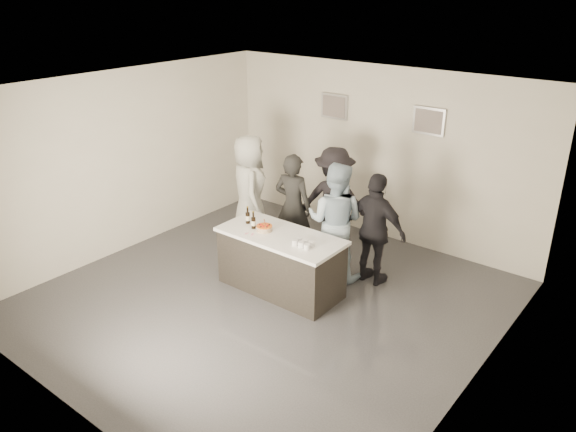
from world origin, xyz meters
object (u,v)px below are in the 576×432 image
Objects in this scene: person_main_black at (293,207)px; beer_bottle_a at (248,215)px; person_guest_back at (334,200)px; bar_counter at (281,262)px; person_guest_right at (375,230)px; beer_bottle_b at (253,220)px; person_main_blue at (335,221)px; cake at (264,228)px; person_guest_left at (250,189)px.

beer_bottle_a is at bearing 75.28° from person_main_black.
bar_counter is at bearing 70.34° from person_guest_back.
person_main_black is (0.10, 0.98, -0.15)m from beer_bottle_a.
person_guest_right is (1.49, 0.07, -0.02)m from person_main_black.
person_guest_back reaches higher than beer_bottle_b.
person_guest_right reaches higher than beer_bottle_a.
beer_bottle_a is 0.14× the size of person_main_blue.
bar_counter is 7.15× the size of beer_bottle_b.
person_guest_back is (-0.15, 1.59, 0.45)m from bar_counter.
person_main_black is (-0.54, 0.98, 0.43)m from bar_counter.
beer_bottle_b is 1.24m from person_main_blue.
beer_bottle_b is at bearing -169.13° from cake.
person_main_blue is 1.06× the size of person_guest_right.
person_guest_back reaches higher than cake.
beer_bottle_a is (-0.64, 0.01, 0.58)m from bar_counter.
person_main_black is 1.02× the size of person_guest_right.
person_guest_back is at bearing -21.93° from person_guest_right.
person_guest_left is (-0.99, 0.05, 0.06)m from person_main_black.
cake is at bearing 95.84° from person_main_black.
beer_bottle_a is 0.99m from person_main_black.
beer_bottle_a is at bearing 37.43° from person_guest_right.
beer_bottle_b is 0.14× the size of person_main_blue.
beer_bottle_b is at bearing -24.76° from beer_bottle_a.
person_guest_right is at bearing -175.72° from person_main_blue.
person_guest_left is (-0.89, 1.03, -0.08)m from beer_bottle_a.
person_guest_left is 1.05× the size of person_guest_back.
person_main_blue is 0.97× the size of person_guest_left.
person_guest_back reaches higher than person_guest_right.
beer_bottle_a is 0.21m from beer_bottle_b.
person_main_blue is at bearing 100.15° from person_guest_back.
bar_counter is 7.15× the size of beer_bottle_a.
person_guest_right is (2.47, 0.01, -0.08)m from person_guest_left.
beer_bottle_b is at bearing 54.87° from person_guest_back.
beer_bottle_b is (0.19, -0.09, 0.00)m from beer_bottle_a.
beer_bottle_b is 0.15× the size of person_main_black.
person_main_blue is (0.91, -0.13, 0.03)m from person_main_black.
person_guest_back is at bearing 80.04° from beer_bottle_b.
person_guest_left reaches higher than person_main_blue.
beer_bottle_a is 0.15× the size of person_main_black.
beer_bottle_b is at bearing 86.00° from person_main_black.
beer_bottle_a and beer_bottle_b have the same top height.
beer_bottle_a is at bearing 155.24° from beer_bottle_b.
cake is at bearing -8.21° from beer_bottle_a.
cake is at bearing -170.55° from bar_counter.
bar_counter is 1.20m from person_main_black.
cake is at bearing -179.00° from person_guest_left.
bar_counter is at bearing -172.51° from person_guest_left.
cake is 1.07m from person_main_black.
person_main_black is 0.72m from person_guest_back.
person_guest_back reaches higher than beer_bottle_a.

